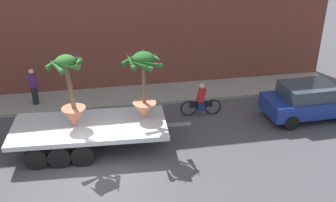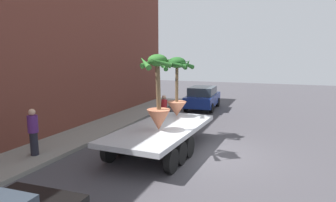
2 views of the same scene
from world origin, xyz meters
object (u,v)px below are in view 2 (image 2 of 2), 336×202
Objects in this scene: potted_palm_rear at (177,86)px; cyclist at (164,110)px; parked_car at (203,97)px; pedestrian_near_gate at (33,131)px; potted_palm_middle at (158,97)px; flatbed_trailer at (159,133)px.

cyclist is (2.71, 1.69, -1.69)m from potted_palm_rear.
potted_palm_rear is at bearing -175.25° from parked_car.
potted_palm_middle is at bearing -64.27° from pedestrian_near_gate.
potted_palm_middle reaches higher than potted_palm_rear.
cyclist is at bearing 166.53° from parked_car.
potted_palm_rear is at bearing -147.95° from cyclist.
potted_palm_middle is 1.52× the size of cyclist.
potted_palm_rear is 3.61m from cyclist.
potted_palm_rear is 1.46× the size of cyclist.
potted_palm_middle reaches higher than pedestrian_near_gate.
parked_car is 2.38× the size of pedestrian_near_gate.
parked_car is at bearing 4.75° from potted_palm_rear.
potted_palm_middle is at bearing -175.38° from parked_car.
pedestrian_near_gate is (-11.86, 3.25, 0.22)m from parked_car.
cyclist is at bearing 32.05° from potted_palm_rear.
flatbed_trailer is 3.70× the size of cyclist.
potted_palm_middle is 4.65m from pedestrian_near_gate.
pedestrian_near_gate is (-4.60, 3.85, -1.32)m from potted_palm_rear.
parked_car is (9.61, 0.72, 0.05)m from flatbed_trailer.
parked_car is at bearing 4.62° from potted_palm_middle.
potted_palm_rear is at bearing -39.97° from pedestrian_near_gate.
potted_palm_middle reaches higher than parked_car.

